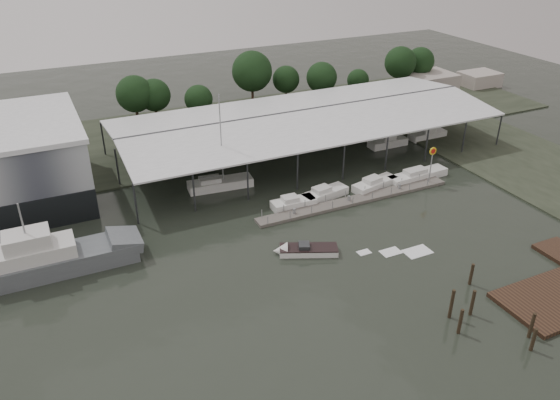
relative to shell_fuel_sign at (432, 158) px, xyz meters
name	(u,v)px	position (x,y,z in m)	size (l,w,h in m)	color
ground	(286,270)	(-27.00, -9.99, -3.93)	(200.00, 200.00, 0.00)	#242A22
land_strip_far	(176,138)	(-27.00, 32.01, -3.83)	(140.00, 30.00, 0.30)	#394030
land_strip_east	(523,161)	(18.00, 0.01, -3.83)	(20.00, 60.00, 0.30)	#394030
covered_boat_shed	(306,114)	(-10.00, 18.01, 2.20)	(58.24, 24.00, 6.96)	white
floating_dock	(355,200)	(-12.00, 0.01, -3.72)	(28.00, 2.00, 1.40)	#5E5A53
shell_fuel_sign	(432,158)	(0.00, 0.00, 0.00)	(1.10, 0.18, 5.55)	gray
distant_commercial_buildings	(445,82)	(32.03, 34.70, -2.08)	(22.00, 8.00, 4.00)	#A1968D
grey_trawler	(46,260)	(-49.84, 0.40, -2.35)	(19.45, 4.48, 8.84)	#555A5E
white_sailboat	(219,184)	(-26.76, 11.43, -3.27)	(9.04, 3.46, 13.41)	white
speedboat_underway	(303,250)	(-23.85, -7.92, -3.53)	(17.12, 8.75, 2.00)	white
moored_cruiser_0	(293,203)	(-20.09, 2.12, -3.31)	(5.80, 2.37, 1.70)	white
moored_cruiser_1	(324,194)	(-15.15, 2.72, -3.31)	(6.91, 3.37, 1.70)	white
moored_cruiser_2	(375,184)	(-7.46, 2.29, -3.31)	(7.30, 3.64, 1.70)	white
moored_cruiser_3	(417,175)	(-0.45, 2.00, -3.31)	(9.45, 2.67, 1.70)	white
mooring_pilings	(484,313)	(-14.12, -25.19, -2.87)	(6.39, 9.90, 3.77)	#332919
horizon_tree_line	(285,77)	(-3.76, 38.43, 2.20)	(65.33, 10.57, 11.21)	#302015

